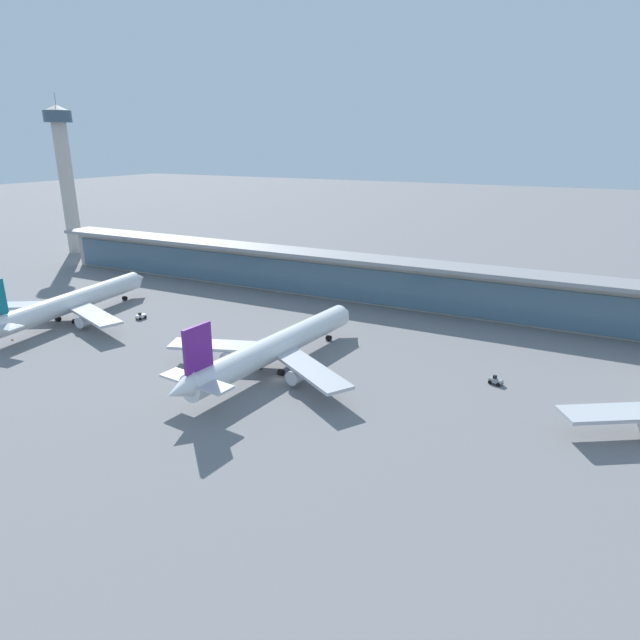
{
  "coord_description": "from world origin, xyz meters",
  "views": [
    {
      "loc": [
        58.9,
        -95.85,
        51.11
      ],
      "look_at": [
        0.0,
        20.07,
        8.09
      ],
      "focal_mm": 30.52,
      "sensor_mm": 36.0,
      "label": 1
    }
  ],
  "objects_px": {
    "service_truck_by_tail_grey": "(496,381)",
    "safety_cone_bravo": "(12,339)",
    "service_truck_mid_apron_white": "(141,316)",
    "airliner_left_stand": "(69,303)",
    "airliner_centre_stand": "(274,348)",
    "control_tower": "(65,169)"
  },
  "relations": [
    {
      "from": "service_truck_by_tail_grey",
      "to": "safety_cone_bravo",
      "type": "relative_size",
      "value": 4.61
    },
    {
      "from": "service_truck_mid_apron_white",
      "to": "service_truck_by_tail_grey",
      "type": "bearing_deg",
      "value": 0.44
    },
    {
      "from": "airliner_left_stand",
      "to": "service_truck_mid_apron_white",
      "type": "bearing_deg",
      "value": 32.14
    },
    {
      "from": "airliner_centre_stand",
      "to": "control_tower",
      "type": "xyz_separation_m",
      "value": [
        -158.91,
        77.58,
        33.3
      ]
    },
    {
      "from": "service_truck_by_tail_grey",
      "to": "safety_cone_bravo",
      "type": "xyz_separation_m",
      "value": [
        -121.03,
        -30.32,
        -0.56
      ]
    },
    {
      "from": "airliner_left_stand",
      "to": "safety_cone_bravo",
      "type": "bearing_deg",
      "value": -90.69
    },
    {
      "from": "airliner_left_stand",
      "to": "airliner_centre_stand",
      "type": "relative_size",
      "value": 1.0
    },
    {
      "from": "service_truck_mid_apron_white",
      "to": "service_truck_by_tail_grey",
      "type": "xyz_separation_m",
      "value": [
        103.56,
        0.79,
        0.0
      ]
    },
    {
      "from": "control_tower",
      "to": "airliner_centre_stand",
      "type": "bearing_deg",
      "value": -26.02
    },
    {
      "from": "service_truck_mid_apron_white",
      "to": "control_tower",
      "type": "height_order",
      "value": "control_tower"
    },
    {
      "from": "service_truck_by_tail_grey",
      "to": "safety_cone_bravo",
      "type": "bearing_deg",
      "value": -165.94
    },
    {
      "from": "airliner_centre_stand",
      "to": "airliner_left_stand",
      "type": "bearing_deg",
      "value": 177.2
    },
    {
      "from": "safety_cone_bravo",
      "to": "control_tower",
      "type": "bearing_deg",
      "value": 132.72
    },
    {
      "from": "airliner_centre_stand",
      "to": "safety_cone_bravo",
      "type": "distance_m",
      "value": 75.05
    },
    {
      "from": "airliner_centre_stand",
      "to": "service_truck_mid_apron_white",
      "type": "height_order",
      "value": "airliner_centre_stand"
    },
    {
      "from": "service_truck_by_tail_grey",
      "to": "control_tower",
      "type": "distance_m",
      "value": 219.13
    },
    {
      "from": "safety_cone_bravo",
      "to": "service_truck_by_tail_grey",
      "type": "bearing_deg",
      "value": 14.06
    },
    {
      "from": "service_truck_by_tail_grey",
      "to": "service_truck_mid_apron_white",
      "type": "bearing_deg",
      "value": -179.56
    },
    {
      "from": "airliner_left_stand",
      "to": "safety_cone_bravo",
      "type": "relative_size",
      "value": 94.48
    },
    {
      "from": "service_truck_by_tail_grey",
      "to": "control_tower",
      "type": "bearing_deg",
      "value": 163.2
    },
    {
      "from": "control_tower",
      "to": "safety_cone_bravo",
      "type": "distance_m",
      "value": 131.9
    },
    {
      "from": "airliner_centre_stand",
      "to": "control_tower",
      "type": "bearing_deg",
      "value": 153.98
    }
  ]
}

